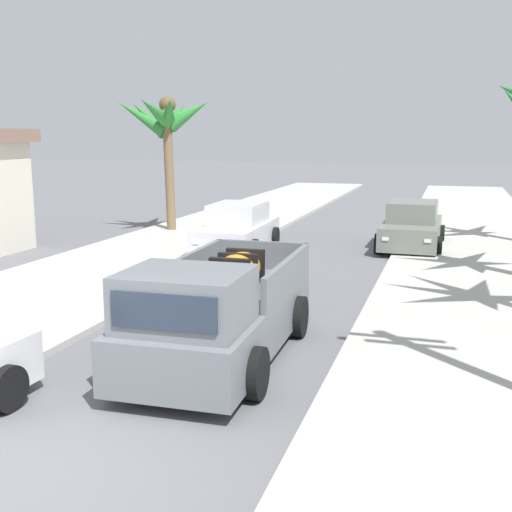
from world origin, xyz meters
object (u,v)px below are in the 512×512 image
object	(u,v)px
pickup_truck	(219,312)
palm_tree_right_fore	(166,120)
car_right_near	(412,227)
car_left_mid	(238,229)

from	to	relation	value
pickup_truck	palm_tree_right_fore	bearing A→B (deg)	118.13
pickup_truck	palm_tree_right_fore	xyz separation A→B (m)	(-6.73, 12.59, 3.39)
pickup_truck	car_right_near	world-z (taller)	pickup_truck
car_right_near	pickup_truck	bearing A→B (deg)	-101.15
car_left_mid	palm_tree_right_fore	size ratio (longest dim) A/B	0.84
car_right_near	car_left_mid	bearing A→B (deg)	-157.23
pickup_truck	car_left_mid	bearing A→B (deg)	107.06
pickup_truck	car_right_near	size ratio (longest dim) A/B	1.23
pickup_truck	car_left_mid	size ratio (longest dim) A/B	1.22
pickup_truck	palm_tree_right_fore	distance (m)	14.67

